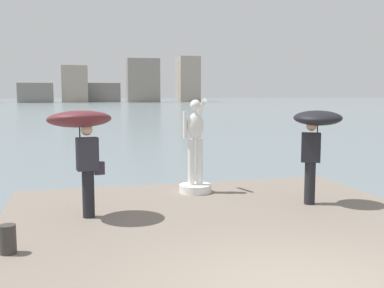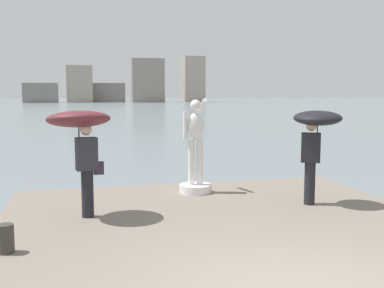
% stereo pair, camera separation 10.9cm
% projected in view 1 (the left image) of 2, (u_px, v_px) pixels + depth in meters
% --- Properties ---
extents(ground_plane, '(400.00, 400.00, 0.00)m').
position_uv_depth(ground_plane, '(105.00, 121.00, 43.68)').
color(ground_plane, slate).
extents(pier, '(7.89, 9.77, 0.40)m').
position_uv_depth(pier, '(249.00, 258.00, 6.92)').
color(pier, slate).
rests_on(pier, ground).
extents(statue_white_figure, '(0.74, 0.93, 2.17)m').
position_uv_depth(statue_white_figure, '(195.00, 159.00, 10.48)').
color(statue_white_figure, white).
rests_on(statue_white_figure, pier).
extents(onlooker_left, '(1.33, 1.35, 2.03)m').
position_uv_depth(onlooker_left, '(81.00, 130.00, 8.25)').
color(onlooker_left, black).
rests_on(onlooker_left, pier).
extents(onlooker_right, '(1.31, 1.32, 1.96)m').
position_uv_depth(onlooker_right, '(316.00, 130.00, 9.28)').
color(onlooker_right, black).
rests_on(onlooker_right, pier).
extents(mooring_bollard, '(0.23, 0.23, 0.42)m').
position_uv_depth(mooring_bollard, '(8.00, 239.00, 6.50)').
color(mooring_bollard, '#38332D').
rests_on(mooring_bollard, pier).
extents(distant_skyline, '(70.48, 12.39, 13.71)m').
position_uv_depth(distant_skyline, '(99.00, 84.00, 134.05)').
color(distant_skyline, gray).
rests_on(distant_skyline, ground).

